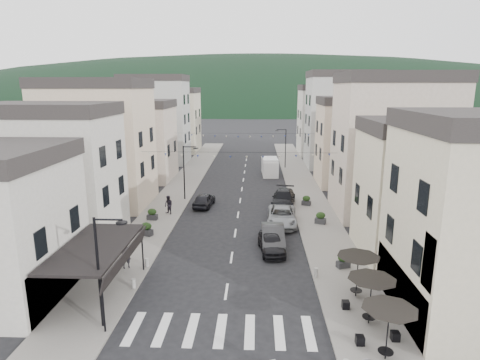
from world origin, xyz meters
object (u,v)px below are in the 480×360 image
at_px(parked_car_a, 271,243).
at_px(pedestrian_b, 169,205).
at_px(parked_car_c, 282,216).
at_px(parked_car_d, 283,198).
at_px(delivery_van, 270,166).
at_px(pedestrian_a, 126,255).
at_px(parked_car_e, 204,200).
at_px(parked_car_b, 273,236).

relative_size(parked_car_a, pedestrian_b, 2.35).
height_order(parked_car_c, pedestrian_b, pedestrian_b).
xyz_separation_m(parked_car_d, delivery_van, (-0.99, 15.10, 0.41)).
bearing_deg(parked_car_c, parked_car_d, 87.45).
distance_m(parked_car_d, delivery_van, 15.14).
bearing_deg(parked_car_d, parked_car_a, -90.43).
xyz_separation_m(parked_car_d, pedestrian_a, (-11.63, -15.46, 0.22)).
xyz_separation_m(delivery_van, pedestrian_a, (-10.64, -30.57, -0.19)).
height_order(parked_car_c, parked_car_e, parked_car_c).
distance_m(parked_car_e, pedestrian_a, 15.26).
distance_m(parked_car_c, parked_car_d, 5.82).
relative_size(parked_car_a, parked_car_e, 1.01).
xyz_separation_m(parked_car_b, parked_car_e, (-6.74, 10.34, -0.09)).
height_order(parked_car_e, delivery_van, delivery_van).
xyz_separation_m(parked_car_a, parked_car_e, (-6.58, 11.48, -0.01)).
bearing_deg(parked_car_a, parked_car_e, 112.59).
relative_size(parked_car_e, pedestrian_b, 2.32).
relative_size(parked_car_e, pedestrian_a, 2.30).
distance_m(parked_car_d, pedestrian_b, 11.87).
height_order(parked_car_b, parked_car_e, parked_car_b).
height_order(pedestrian_a, pedestrian_b, pedestrian_a).
relative_size(parked_car_c, parked_car_e, 1.33).
xyz_separation_m(parked_car_b, pedestrian_b, (-9.79, 7.29, 0.22)).
height_order(parked_car_b, delivery_van, delivery_van).
bearing_deg(pedestrian_a, parked_car_e, 42.30).
height_order(delivery_van, pedestrian_a, delivery_van).
distance_m(parked_car_b, pedestrian_b, 12.21).
height_order(parked_car_a, parked_car_e, parked_car_a).
bearing_deg(parked_car_b, parked_car_e, 122.41).
relative_size(parked_car_a, parked_car_b, 0.87).
bearing_deg(parked_car_b, parked_car_c, 78.33).
xyz_separation_m(parked_car_b, pedestrian_a, (-10.12, -4.54, 0.22)).
height_order(parked_car_a, parked_car_d, parked_car_d).
xyz_separation_m(pedestrian_a, pedestrian_b, (0.33, 11.84, -0.00)).
relative_size(parked_car_d, pedestrian_b, 3.09).
relative_size(parked_car_c, delivery_van, 1.06).
distance_m(parked_car_e, pedestrian_b, 4.31).
bearing_deg(parked_car_d, parked_car_b, -90.42).
relative_size(parked_car_d, pedestrian_a, 3.08).
bearing_deg(parked_car_a, pedestrian_b, 131.52).
xyz_separation_m(parked_car_e, pedestrian_b, (-3.04, -3.04, 0.31)).
relative_size(parked_car_b, parked_car_c, 0.88).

